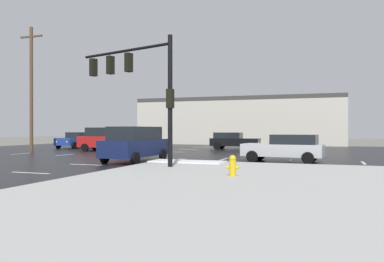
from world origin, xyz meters
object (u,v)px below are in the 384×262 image
sedan_black (233,140)px  sedan_silver (285,147)px  traffic_signal_mast (139,79)px  suv_red (108,139)px  sedan_blue (77,140)px  utility_pole_far (31,87)px  suv_navy (135,143)px  fire_hydrant (233,166)px

sedan_black → sedan_silver: 13.79m
traffic_signal_mast → sedan_silver: traffic_signal_mast is taller
traffic_signal_mast → suv_red: bearing=-36.5°
sedan_silver → sedan_blue: bearing=-19.7°
suv_red → utility_pole_far: (-5.37, -3.13, 4.35)m
sedan_blue → sedan_silver: 23.64m
sedan_black → sedan_silver: size_ratio=0.98×
traffic_signal_mast → sedan_blue: bearing=-30.1°
traffic_signal_mast → suv_red: size_ratio=1.24×
sedan_silver → traffic_signal_mast: bearing=43.7°
sedan_blue → utility_pole_far: bearing=2.2°
sedan_black → suv_navy: bearing=-99.3°
traffic_signal_mast → suv_navy: 4.61m
sedan_silver → suv_red: bearing=-16.9°
sedan_blue → sedan_silver: bearing=63.7°
suv_navy → utility_pole_far: utility_pole_far is taller
fire_hydrant → sedan_black: (-4.79, 20.79, 0.32)m
sedan_black → utility_pole_far: size_ratio=0.44×
suv_navy → sedan_silver: size_ratio=1.06×
sedan_blue → suv_red: 6.84m
sedan_silver → utility_pole_far: 21.75m
sedan_blue → suv_red: size_ratio=0.92×
utility_pole_far → sedan_black: bearing=31.6°
traffic_signal_mast → sedan_blue: size_ratio=1.35×
fire_hydrant → suv_red: size_ratio=0.16×
fire_hydrant → utility_pole_far: 23.50m
suv_navy → traffic_signal_mast: bearing=-145.8°
suv_navy → utility_pole_far: 14.65m
fire_hydrant → sedan_blue: size_ratio=0.17×
fire_hydrant → suv_navy: size_ratio=0.16×
sedan_blue → suv_red: bearing=56.6°
sedan_blue → sedan_silver: (21.46, -9.90, 0.00)m
suv_navy → utility_pole_far: (-12.75, 5.75, 4.35)m
sedan_silver → utility_pole_far: size_ratio=0.45×
fire_hydrant → traffic_signal_mast: bearing=150.9°
suv_navy → sedan_silver: 8.67m
suv_red → sedan_silver: bearing=151.3°
fire_hydrant → sedan_blue: (-20.32, 18.25, 0.32)m
sedan_silver → fire_hydrant: bearing=87.2°
utility_pole_far → sedan_blue: bearing=93.7°
sedan_blue → utility_pole_far: utility_pole_far is taller
utility_pole_far → suv_red: bearing=30.2°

